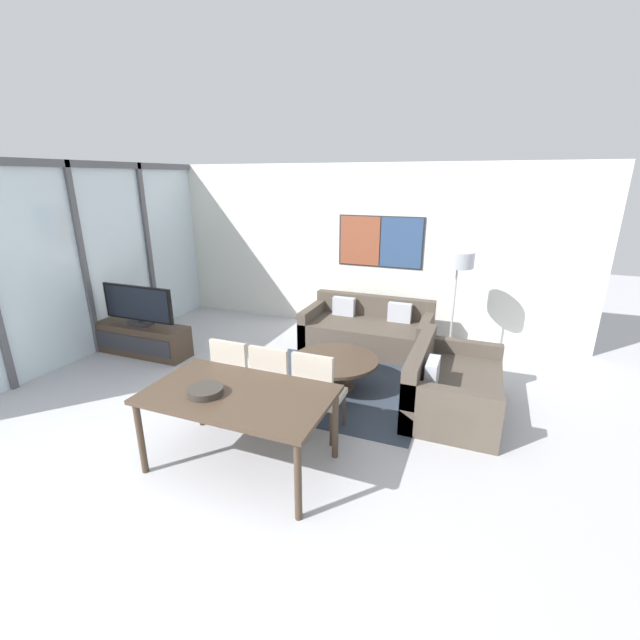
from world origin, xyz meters
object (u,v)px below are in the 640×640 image
Objects in this scene: sofa_side at (448,388)px; floor_lamp at (458,266)px; dining_table at (239,400)px; fruit_bowl at (205,391)px; coffee_table at (335,366)px; tv_console at (143,339)px; dining_chair_centre at (275,383)px; dining_chair_right at (317,391)px; sofa_main at (368,331)px; television at (138,305)px; dining_chair_left at (236,375)px.

floor_lamp is (-0.12, 1.52, 1.14)m from sofa_side.
sofa_side and dining_table have the same top height.
floor_lamp reaches higher than fruit_bowl.
fruit_bowl is at bearing -105.83° from coffee_table.
tv_console is at bearing -179.68° from coffee_table.
fruit_bowl is (-1.92, -1.92, 0.53)m from sofa_side.
dining_chair_centre reaches higher than tv_console.
floor_lamp reaches higher than dining_chair_right.
dining_chair_centre reaches higher than sofa_main.
sofa_main is 1.70m from floor_lamp.
tv_console is 0.91× the size of dining_table.
floor_lamp is at bearing 67.62° from dining_chair_right.
sofa_main is at bearing 84.97° from dining_table.
coffee_table is 0.65× the size of dining_table.
fruit_bowl is at bearing -117.61° from floor_lamp.
floor_lamp is at bearing -0.62° from sofa_main.
sofa_side is 4.96× the size of fruit_bowl.
fruit_bowl reaches higher than coffee_table.
television is 1.29× the size of dining_chair_right.
coffee_table is 1.13× the size of dining_chair_right.
dining_chair_right is (0.48, 0.00, 0.00)m from dining_chair_centre.
television is at bearing 159.34° from dining_chair_centre.
television is at bearing -179.69° from coffee_table.
tv_console is at bearing -153.28° from sofa_main.
dining_chair_right is (3.29, -1.06, 0.29)m from tv_console.
dining_chair_centre is (-0.00, 0.69, -0.16)m from dining_table.
television reaches higher than sofa_main.
dining_table is 3.72m from floor_lamp.
dining_chair_left is (-0.48, 0.70, -0.16)m from dining_table.
dining_table is at bearing -99.35° from coffee_table.
television is 3.46m from dining_chair_right.
dining_chair_left is at bearing 116.69° from sofa_side.
fruit_bowl is at bearing -98.90° from sofa_main.
tv_console is at bearing 143.64° from fruit_bowl.
sofa_main reaches higher than tv_console.
dining_chair_left is at bearing -24.24° from tv_console.
television is at bearing 162.20° from dining_chair_right.
dining_chair_right is 0.60× the size of floor_lamp.
dining_chair_centre is 0.48m from dining_chair_right.
dining_table is at bearing -115.13° from floor_lamp.
television is at bearing -153.30° from sofa_main.
dining_chair_right reaches higher than sofa_main.
dining_table is 5.33× the size of fruit_bowl.
dining_chair_centre is at bearing 73.27° from fruit_bowl.
tv_console is 1.58× the size of dining_chair_centre.
sofa_side is at bearing -85.35° from floor_lamp.
coffee_table is (3.11, 0.02, -0.46)m from television.
sofa_side is at bearing 44.92° from fruit_bowl.
dining_chair_right is (0.95, -0.00, 0.00)m from dining_chair_left.
dining_chair_right reaches higher than coffee_table.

